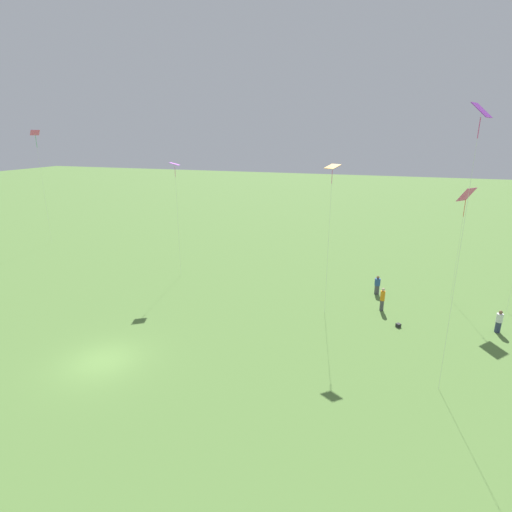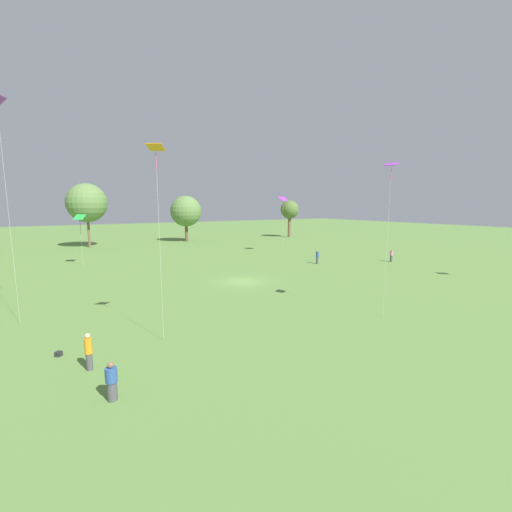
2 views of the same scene
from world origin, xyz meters
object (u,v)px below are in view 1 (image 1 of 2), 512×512
(person_3, at_px, (377,285))
(kite_3, at_px, (36,138))
(person_4, at_px, (499,322))
(kite_8, at_px, (466,197))
(person_2, at_px, (382,299))
(picnic_bag_0, at_px, (398,325))
(kite_1, at_px, (175,169))
(kite_7, at_px, (332,173))
(kite_5, at_px, (479,125))

(person_3, bearing_deg, kite_3, 58.20)
(person_4, bearing_deg, person_3, 83.58)
(person_3, relative_size, kite_8, 0.18)
(person_2, distance_m, picnic_bag_0, 2.87)
(person_2, bearing_deg, kite_8, -129.40)
(kite_8, bearing_deg, kite_1, -0.80)
(kite_7, height_order, kite_8, kite_7)
(kite_3, distance_m, picnic_bag_0, 43.34)
(person_4, height_order, kite_1, kite_1)
(picnic_bag_0, bearing_deg, kite_1, -13.23)
(person_2, height_order, person_3, person_2)
(person_4, height_order, kite_5, kite_5)
(person_3, xyz_separation_m, picnic_bag_0, (-1.70, 5.73, -0.65))
(kite_5, xyz_separation_m, kite_7, (7.21, -7.48, -2.91))
(person_2, bearing_deg, kite_1, 6.84)
(person_3, xyz_separation_m, kite_8, (-5.73, -0.72, 7.54))
(person_2, bearing_deg, kite_3, 2.47)
(kite_1, xyz_separation_m, kite_8, (-23.48, -1.88, -1.60))
(person_3, xyz_separation_m, kite_5, (-3.68, 12.47, 12.39))
(person_4, bearing_deg, kite_5, 174.04)
(kite_1, bearing_deg, kite_5, -92.18)
(person_2, distance_m, kite_3, 41.48)
(kite_3, bearing_deg, kite_1, 151.00)
(kite_8, xyz_separation_m, picnic_bag_0, (4.03, 6.45, -8.19))
(person_3, height_order, picnic_bag_0, person_3)
(person_2, distance_m, kite_7, 10.32)
(person_3, relative_size, kite_1, 0.15)
(person_3, bearing_deg, kite_7, 119.32)
(kite_7, bearing_deg, person_2, 101.97)
(person_2, distance_m, kite_5, 15.67)
(kite_7, relative_size, kite_8, 1.21)
(kite_3, bearing_deg, kite_7, 150.81)
(person_2, height_order, picnic_bag_0, person_2)
(person_2, relative_size, person_4, 1.14)
(kite_3, bearing_deg, person_3, 159.29)
(person_3, bearing_deg, person_4, -144.19)
(person_2, bearing_deg, person_3, -67.96)
(person_4, bearing_deg, kite_1, 105.14)
(kite_1, height_order, kite_8, kite_1)
(kite_5, distance_m, kite_8, 14.21)
(kite_5, xyz_separation_m, kite_8, (-2.05, -13.20, -4.85))
(person_2, height_order, kite_8, kite_8)
(kite_7, distance_m, picnic_bag_0, 11.43)
(person_3, relative_size, person_4, 1.01)
(kite_1, distance_m, kite_7, 14.74)
(person_4, height_order, kite_3, kite_3)
(kite_3, relative_size, kite_8, 1.47)
(kite_5, bearing_deg, person_4, 42.02)
(kite_3, height_order, kite_5, kite_5)
(person_2, height_order, kite_3, kite_3)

